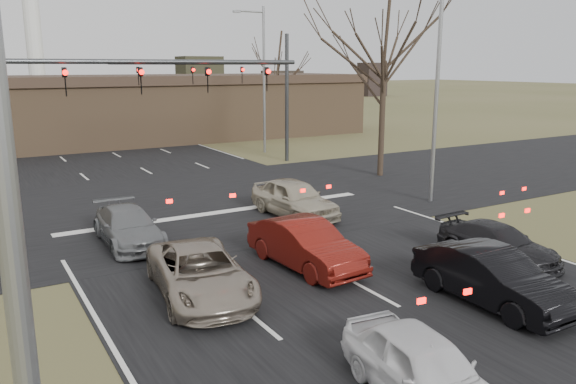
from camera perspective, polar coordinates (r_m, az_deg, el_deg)
name	(u,v)px	position (r m, az deg, el deg)	size (l,w,h in m)	color
ground	(456,338)	(13.72, 16.67, -14.04)	(360.00, 360.00, 0.00)	#4D4D29
road_main	(53,121)	(69.05, -22.80, 6.70)	(14.00, 300.00, 0.02)	black
road_cross	(205,202)	(25.65, -8.48, -1.05)	(200.00, 14.00, 0.02)	black
building	(118,109)	(47.63, -16.90, 8.09)	(42.40, 10.40, 5.30)	brown
mast_arm_near	(84,94)	(21.56, -20.00, 9.35)	(12.12, 0.24, 8.00)	#383A3D
mast_arm_far	(247,83)	(34.78, -4.20, 10.97)	(11.12, 0.24, 8.00)	#383A3D
streetlight_left	(29,136)	(4.21, -24.85, 5.16)	(2.34, 0.25, 10.00)	gray
streetlight_right_near	(435,77)	(25.61, 14.66, 11.26)	(2.34, 0.25, 10.00)	gray
streetlight_right_far	(262,73)	(39.76, -2.69, 12.02)	(2.34, 0.25, 10.00)	gray
tree_right_near	(386,11)	(31.64, 9.93, 17.69)	(6.90, 6.90, 11.50)	black
tree_right_far	(277,55)	(49.50, -1.17, 13.75)	(5.40, 5.40, 9.00)	black
car_silver_suv	(200,272)	(15.30, -8.91, -8.06)	(2.22, 4.82, 1.34)	gray
car_white_sedan	(424,369)	(10.97, 13.61, -17.10)	(1.57, 3.90, 1.33)	silver
car_black_hatch	(492,277)	(15.54, 20.01, -8.14)	(1.54, 4.41, 1.45)	black
car_charcoal_sedan	(498,244)	(18.88, 20.56, -4.94)	(1.66, 4.08, 1.18)	black
car_grey_ahead	(128,226)	(20.18, -15.94, -3.37)	(1.78, 4.38, 1.27)	slate
car_red_ahead	(305,244)	(17.18, 1.76, -5.35)	(1.54, 4.43, 1.46)	maroon
car_silver_ahead	(294,198)	(22.88, 0.63, -0.63)	(1.83, 4.55, 1.55)	#BFB49B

